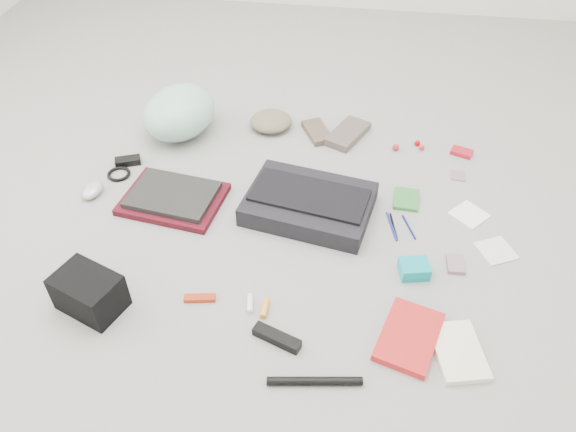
# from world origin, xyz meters

# --- Properties ---
(ground_plane) EXTENTS (4.00, 4.00, 0.00)m
(ground_plane) POSITION_xyz_m (0.00, 0.00, 0.00)
(ground_plane) COLOR gray
(messenger_bag) EXTENTS (0.50, 0.40, 0.08)m
(messenger_bag) POSITION_xyz_m (0.07, 0.09, 0.04)
(messenger_bag) COLOR black
(messenger_bag) RESTS_ON ground_plane
(bag_flap) EXTENTS (0.45, 0.27, 0.01)m
(bag_flap) POSITION_xyz_m (0.07, 0.09, 0.08)
(bag_flap) COLOR black
(bag_flap) RESTS_ON messenger_bag
(laptop_sleeve) EXTENTS (0.40, 0.32, 0.03)m
(laptop_sleeve) POSITION_xyz_m (-0.45, 0.07, 0.01)
(laptop_sleeve) COLOR #4A0B16
(laptop_sleeve) RESTS_ON ground_plane
(laptop) EXTENTS (0.34, 0.27, 0.02)m
(laptop) POSITION_xyz_m (-0.45, 0.07, 0.04)
(laptop) COLOR black
(laptop) RESTS_ON laptop_sleeve
(bike_helmet) EXTENTS (0.38, 0.43, 0.21)m
(bike_helmet) POSITION_xyz_m (-0.55, 0.52, 0.11)
(bike_helmet) COLOR #A3DACF
(bike_helmet) RESTS_ON ground_plane
(beanie) EXTENTS (0.25, 0.24, 0.07)m
(beanie) POSITION_xyz_m (-0.17, 0.62, 0.03)
(beanie) COLOR #6F664E
(beanie) RESTS_ON ground_plane
(mitten_left) EXTENTS (0.16, 0.20, 0.03)m
(mitten_left) POSITION_xyz_m (0.04, 0.60, 0.01)
(mitten_left) COLOR brown
(mitten_left) RESTS_ON ground_plane
(mitten_right) EXTENTS (0.20, 0.25, 0.03)m
(mitten_right) POSITION_xyz_m (0.18, 0.60, 0.02)
(mitten_right) COLOR brown
(mitten_right) RESTS_ON ground_plane
(power_brick) EXTENTS (0.11, 0.08, 0.03)m
(power_brick) POSITION_xyz_m (-0.71, 0.27, 0.01)
(power_brick) COLOR black
(power_brick) RESTS_ON ground_plane
(cable_coil) EXTENTS (0.10, 0.10, 0.01)m
(cable_coil) POSITION_xyz_m (-0.72, 0.19, 0.01)
(cable_coil) COLOR black
(cable_coil) RESTS_ON ground_plane
(mouse) EXTENTS (0.08, 0.12, 0.04)m
(mouse) POSITION_xyz_m (-0.78, 0.07, 0.02)
(mouse) COLOR #B0B0B0
(mouse) RESTS_ON ground_plane
(camera_bag) EXTENTS (0.24, 0.20, 0.13)m
(camera_bag) POSITION_xyz_m (-0.56, -0.45, 0.06)
(camera_bag) COLOR black
(camera_bag) RESTS_ON ground_plane
(multitool) EXTENTS (0.10, 0.05, 0.02)m
(multitool) POSITION_xyz_m (-0.23, -0.38, 0.01)
(multitool) COLOR #9F250E
(multitool) RESTS_ON ground_plane
(toiletry_tube_white) EXTENTS (0.03, 0.07, 0.02)m
(toiletry_tube_white) POSITION_xyz_m (-0.07, -0.38, 0.01)
(toiletry_tube_white) COLOR silver
(toiletry_tube_white) RESTS_ON ground_plane
(toiletry_tube_orange) EXTENTS (0.02, 0.07, 0.02)m
(toiletry_tube_orange) POSITION_xyz_m (-0.02, -0.39, 0.01)
(toiletry_tube_orange) COLOR orange
(toiletry_tube_orange) RESTS_ON ground_plane
(u_lock) EXTENTS (0.16, 0.09, 0.03)m
(u_lock) POSITION_xyz_m (0.04, -0.50, 0.02)
(u_lock) COLOR black
(u_lock) RESTS_ON ground_plane
(bike_pump) EXTENTS (0.27, 0.06, 0.03)m
(bike_pump) POSITION_xyz_m (0.17, -0.62, 0.01)
(bike_pump) COLOR black
(bike_pump) RESTS_ON ground_plane
(book_red) EXTENTS (0.22, 0.28, 0.03)m
(book_red) POSITION_xyz_m (0.43, -0.43, 0.01)
(book_red) COLOR red
(book_red) RESTS_ON ground_plane
(book_white) EXTENTS (0.18, 0.23, 0.02)m
(book_white) POSITION_xyz_m (0.57, -0.46, 0.01)
(book_white) COLOR silver
(book_white) RESTS_ON ground_plane
(notepad) EXTENTS (0.10, 0.13, 0.01)m
(notepad) POSITION_xyz_m (0.43, 0.21, 0.01)
(notepad) COLOR #2D7130
(notepad) RESTS_ON ground_plane
(pen_blue) EXTENTS (0.05, 0.15, 0.01)m
(pen_blue) POSITION_xyz_m (0.38, 0.05, 0.00)
(pen_blue) COLOR #1B1D9B
(pen_blue) RESTS_ON ground_plane
(pen_black) EXTENTS (0.03, 0.13, 0.01)m
(pen_black) POSITION_xyz_m (0.38, 0.05, 0.00)
(pen_black) COLOR black
(pen_black) RESTS_ON ground_plane
(pen_navy) EXTENTS (0.05, 0.12, 0.01)m
(pen_navy) POSITION_xyz_m (0.44, 0.06, 0.00)
(pen_navy) COLOR #0A105A
(pen_navy) RESTS_ON ground_plane
(accordion_wallet) EXTENTS (0.11, 0.10, 0.05)m
(accordion_wallet) POSITION_xyz_m (0.45, -0.17, 0.02)
(accordion_wallet) COLOR #0E9EAB
(accordion_wallet) RESTS_ON ground_plane
(card_deck) EXTENTS (0.06, 0.09, 0.02)m
(card_deck) POSITION_xyz_m (0.59, -0.11, 0.01)
(card_deck) COLOR gray
(card_deck) RESTS_ON ground_plane
(napkin_top) EXTENTS (0.16, 0.16, 0.01)m
(napkin_top) POSITION_xyz_m (0.66, 0.16, 0.00)
(napkin_top) COLOR white
(napkin_top) RESTS_ON ground_plane
(napkin_bottom) EXTENTS (0.15, 0.15, 0.01)m
(napkin_bottom) POSITION_xyz_m (0.74, -0.02, 0.00)
(napkin_bottom) COLOR silver
(napkin_bottom) RESTS_ON ground_plane
(lollipop_a) EXTENTS (0.03, 0.03, 0.03)m
(lollipop_a) POSITION_xyz_m (0.39, 0.53, 0.01)
(lollipop_a) COLOR #B2202A
(lollipop_a) RESTS_ON ground_plane
(lollipop_b) EXTENTS (0.03, 0.03, 0.03)m
(lollipop_b) POSITION_xyz_m (0.48, 0.58, 0.01)
(lollipop_b) COLOR #C40002
(lollipop_b) RESTS_ON ground_plane
(lollipop_c) EXTENTS (0.03, 0.03, 0.02)m
(lollipop_c) POSITION_xyz_m (0.49, 0.55, 0.01)
(lollipop_c) COLOR red
(lollipop_c) RESTS_ON ground_plane
(altoids_tin) EXTENTS (0.10, 0.08, 0.02)m
(altoids_tin) POSITION_xyz_m (0.66, 0.54, 0.01)
(altoids_tin) COLOR #AF1724
(altoids_tin) RESTS_ON ground_plane
(stamp_sheet) EXTENTS (0.06, 0.07, 0.00)m
(stamp_sheet) POSITION_xyz_m (0.64, 0.39, 0.00)
(stamp_sheet) COLOR gray
(stamp_sheet) RESTS_ON ground_plane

